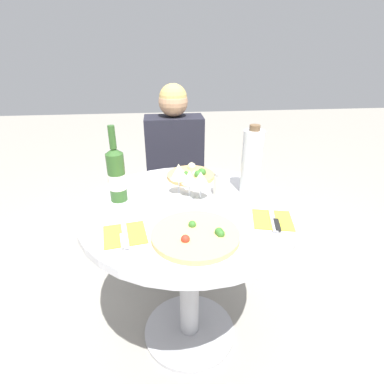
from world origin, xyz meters
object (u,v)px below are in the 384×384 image
dining_table (189,239)px  wine_bottle (117,175)px  pizza_large (195,235)px  tall_carafe (252,162)px  seated_diner (176,189)px  chair_behind_diner (175,192)px

dining_table → wine_bottle: (-0.30, 0.09, 0.29)m
pizza_large → tall_carafe: 0.47m
dining_table → wine_bottle: bearing=163.2°
seated_diner → pizza_large: 0.95m
pizza_large → wine_bottle: 0.46m
dining_table → seated_diner: (-0.02, 0.68, -0.07)m
seated_diner → tall_carafe: size_ratio=3.79×
seated_diner → chair_behind_diner: bearing=-90.0°
seated_diner → tall_carafe: 0.76m
chair_behind_diner → tall_carafe: 0.91m
pizza_large → wine_bottle: (-0.30, 0.33, 0.11)m
wine_bottle → tall_carafe: 0.60m
pizza_large → wine_bottle: size_ratio=0.96×
tall_carafe → dining_table: bearing=-160.0°
seated_diner → tall_carafe: (0.31, -0.58, 0.39)m
dining_table → wine_bottle: 0.43m
tall_carafe → pizza_large: bearing=-130.8°
wine_bottle → dining_table: bearing=-16.8°
chair_behind_diner → pizza_large: chair_behind_diner is taller
chair_behind_diner → seated_diner: (-0.00, -0.14, 0.08)m
chair_behind_diner → tall_carafe: (0.31, -0.71, 0.48)m
wine_bottle → tall_carafe: (0.59, 0.02, 0.03)m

